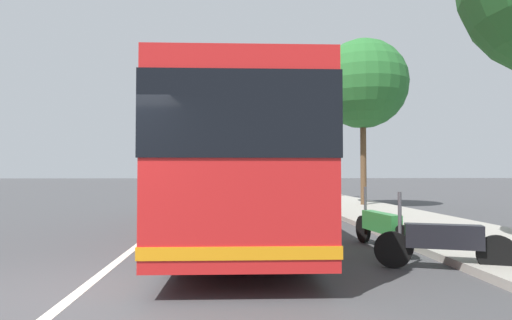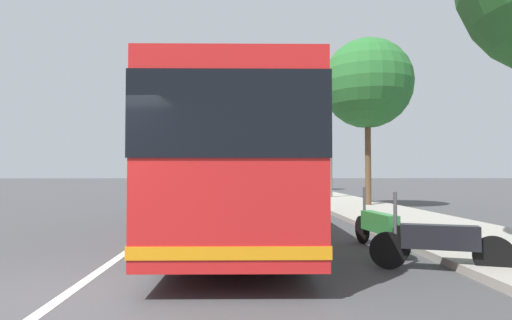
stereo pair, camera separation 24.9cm
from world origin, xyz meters
name	(u,v)px [view 1 (the left image)]	position (x,y,z in m)	size (l,w,h in m)	color
ground_plane	(72,297)	(0.00, 0.00, 0.00)	(220.00, 220.00, 0.00)	#424244
sidewalk_curb	(374,212)	(10.00, -7.44, 0.07)	(110.00, 3.60, 0.14)	#9E998E
lane_divider_line	(176,215)	(10.00, 0.00, 0.00)	(110.00, 0.16, 0.01)	silver
coach_bus	(241,162)	(5.16, -2.26, 1.83)	(11.24, 2.82, 3.14)	red
motorcycle_mid_row	(443,241)	(1.04, -5.36, 0.47)	(0.77, 2.05, 1.25)	black
motorcycle_by_tree	(381,226)	(2.90, -5.05, 0.48)	(2.27, 0.39, 1.25)	black
car_ahead_same_lane	(241,186)	(21.88, -2.72, 0.67)	(3.96, 1.91, 1.38)	silver
car_behind_bus	(230,181)	(38.67, -2.01, 0.71)	(4.81, 2.24, 1.52)	navy
car_oncoming	(193,179)	(50.43, 2.93, 0.70)	(4.63, 1.94, 1.49)	gray
car_far_distant	(185,180)	(41.03, 3.01, 0.70)	(4.63, 1.95, 1.49)	red
roadside_tree_mid_block	(363,84)	(12.73, -7.97, 5.57)	(4.02, 4.02, 7.59)	brown
roadside_tree_far_block	(298,132)	(30.71, -8.05, 5.21)	(2.93, 2.93, 6.77)	brown
utility_pole	(324,148)	(18.50, -7.56, 3.03)	(0.25, 0.25, 6.06)	slate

